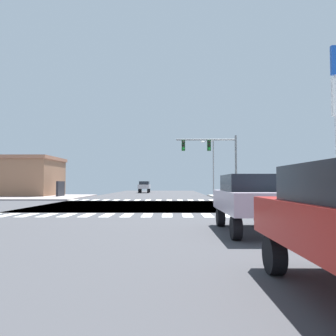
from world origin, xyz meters
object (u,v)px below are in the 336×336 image
traffic_signal_mast (212,153)px  sedan_middle_5 (260,189)px  sedan_crossing_2 (249,198)px  pickup_trailing_1 (312,188)px  sedan_queued_3 (144,186)px  street_lamp (211,162)px

traffic_signal_mast → sedan_middle_5: bearing=-46.4°
sedan_crossing_2 → pickup_trailing_1: pickup_trailing_1 is taller
pickup_trailing_1 → sedan_middle_5: size_ratio=1.19×
pickup_trailing_1 → traffic_signal_mast: bearing=24.0°
pickup_trailing_1 → sedan_middle_5: pickup_trailing_1 is taller
sedan_queued_3 → sedan_crossing_2: bearing=99.2°
street_lamp → sedan_queued_3: 14.94m
traffic_signal_mast → street_lamp: 12.21m
street_lamp → sedan_queued_3: (-9.69, 10.90, -3.24)m
sedan_queued_3 → sedan_middle_5: 29.20m
traffic_signal_mast → sedan_queued_3: bearing=109.8°
street_lamp → sedan_crossing_2: bearing=-94.8°
pickup_trailing_1 → sedan_crossing_2: bearing=147.3°
street_lamp → pickup_trailing_1: 23.26m
sedan_middle_5 → pickup_trailing_1: bearing=10.1°
traffic_signal_mast → pickup_trailing_1: 12.11m
street_lamp → pickup_trailing_1: bearing=-81.6°
traffic_signal_mast → sedan_queued_3: size_ratio=1.42×
sedan_middle_5 → street_lamp: bearing=-172.4°
traffic_signal_mast → sedan_middle_5: traffic_signal_mast is taller
sedan_crossing_2 → traffic_signal_mast: bearing=86.3°
traffic_signal_mast → sedan_middle_5: size_ratio=1.42×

